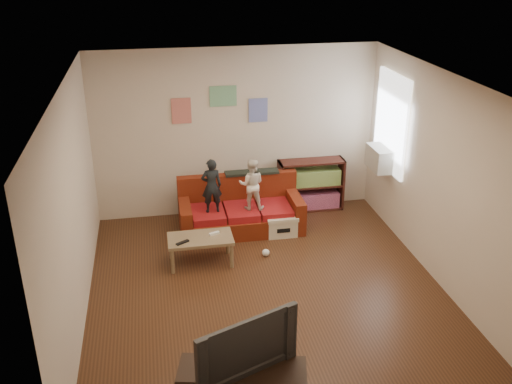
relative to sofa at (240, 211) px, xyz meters
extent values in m
cube|color=#4A2A18|center=(0.05, -1.84, -0.28)|extent=(4.50, 5.00, 0.01)
cube|color=white|center=(0.05, -1.84, 2.43)|extent=(4.50, 5.00, 0.01)
cube|color=beige|center=(0.05, 0.67, 1.07)|extent=(4.50, 0.01, 2.70)
cube|color=beige|center=(0.05, -4.34, 1.07)|extent=(4.50, 0.01, 2.70)
cube|color=beige|center=(-2.20, -1.84, 1.07)|extent=(0.01, 5.00, 2.70)
cube|color=beige|center=(2.31, -1.84, 1.07)|extent=(0.01, 5.00, 2.70)
cube|color=maroon|center=(0.00, -0.06, -0.14)|extent=(1.88, 0.85, 0.28)
cube|color=maroon|center=(0.00, 0.27, 0.26)|extent=(1.88, 0.17, 0.52)
cube|color=maroon|center=(-0.86, -0.06, 0.12)|extent=(0.17, 0.85, 0.24)
cube|color=maroon|center=(0.85, -0.06, 0.12)|extent=(0.17, 0.85, 0.24)
cube|color=maroon|center=(-0.52, -0.13, 0.06)|extent=(0.49, 0.64, 0.11)
cube|color=maroon|center=(0.00, -0.13, 0.06)|extent=(0.49, 0.64, 0.11)
cube|color=maroon|center=(0.51, -0.13, 0.06)|extent=(0.49, 0.64, 0.11)
cube|color=black|center=(0.23, 0.27, 0.53)|extent=(0.85, 0.21, 0.04)
imported|color=black|center=(-0.45, -0.16, 0.54)|extent=(0.31, 0.21, 0.84)
imported|color=white|center=(0.15, -0.16, 0.51)|extent=(0.44, 0.38, 0.80)
cube|color=#836C4D|center=(-0.71, -0.97, 0.10)|extent=(0.89, 0.49, 0.04)
cylinder|color=#836C4D|center=(-1.11, -1.17, -0.10)|extent=(0.05, 0.05, 0.36)
cylinder|color=#836C4D|center=(-0.31, -1.17, -0.10)|extent=(0.05, 0.05, 0.36)
cylinder|color=#836C4D|center=(-1.11, -0.77, -0.10)|extent=(0.05, 0.05, 0.36)
cylinder|color=#836C4D|center=(-0.31, -0.77, -0.10)|extent=(0.05, 0.05, 0.36)
cube|color=black|center=(-0.96, -1.09, 0.13)|extent=(0.19, 0.14, 0.02)
cube|color=white|center=(-0.51, -0.92, 0.14)|extent=(0.15, 0.09, 0.03)
cube|color=#441D15|center=(0.73, 0.46, 0.15)|extent=(0.03, 0.32, 0.87)
cube|color=#441D15|center=(1.78, 0.46, 0.15)|extent=(0.03, 0.32, 0.87)
cube|color=#441D15|center=(1.26, 0.46, -0.26)|extent=(1.08, 0.32, 0.03)
cube|color=#441D15|center=(1.26, 0.46, 0.57)|extent=(1.08, 0.32, 0.03)
cube|color=#441D15|center=(1.26, 0.46, 0.15)|extent=(1.02, 0.32, 0.03)
cube|color=#8C3F66|center=(1.26, 0.46, -0.12)|extent=(0.95, 0.27, 0.26)
cube|color=olive|center=(1.26, 0.46, 0.30)|extent=(0.95, 0.27, 0.26)
cube|color=white|center=(2.27, -0.19, 1.36)|extent=(0.04, 1.08, 1.48)
cube|color=#B7B2A3|center=(2.15, -0.19, 0.80)|extent=(0.28, 0.55, 0.35)
cube|color=#D87266|center=(-0.80, 0.65, 1.47)|extent=(0.30, 0.01, 0.40)
cube|color=#72B27F|center=(-0.15, 0.65, 1.67)|extent=(0.42, 0.01, 0.32)
cube|color=#727FCC|center=(0.40, 0.65, 1.42)|extent=(0.30, 0.01, 0.38)
cube|color=#ECE4C8|center=(0.58, -0.34, -0.14)|extent=(0.45, 0.34, 0.27)
cube|color=#ECE4C8|center=(0.58, -0.34, 0.02)|extent=(0.47, 0.36, 0.06)
cube|color=black|center=(0.58, -0.51, -0.13)|extent=(0.20, 0.00, 0.07)
imported|color=black|center=(-0.58, -3.73, 0.48)|extent=(1.03, 0.53, 0.61)
sphere|color=white|center=(0.21, -0.95, -0.22)|extent=(0.14, 0.14, 0.11)
camera|label=1|loc=(-1.23, -7.91, 3.84)|focal=40.00mm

